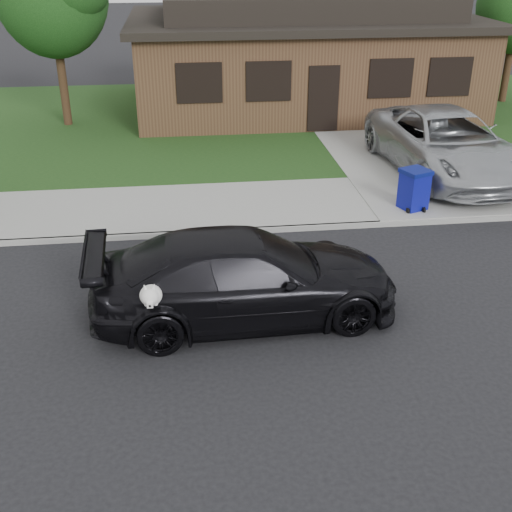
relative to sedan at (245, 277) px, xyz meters
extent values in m
plane|color=black|center=(-0.28, -0.05, -0.76)|extent=(120.00, 120.00, 0.00)
cube|color=gray|center=(-0.28, 4.95, -0.70)|extent=(60.00, 3.00, 0.12)
cube|color=gray|center=(-0.28, 3.45, -0.70)|extent=(60.00, 0.12, 0.12)
cube|color=#193814|center=(-0.28, 12.95, -0.70)|extent=(60.00, 13.00, 0.13)
cube|color=gray|center=(5.72, 9.95, -0.69)|extent=(4.50, 13.00, 0.14)
imported|color=black|center=(0.01, 0.00, 0.00)|extent=(5.37, 2.43, 1.53)
ellipsoid|color=white|center=(-1.53, -1.00, 0.32)|extent=(0.34, 0.40, 0.30)
sphere|color=white|center=(-1.53, -1.23, 0.42)|extent=(0.26, 0.26, 0.26)
cube|color=white|center=(-1.53, -1.35, 0.38)|extent=(0.09, 0.12, 0.08)
sphere|color=black|center=(-1.53, -1.41, 0.38)|extent=(0.04, 0.04, 0.04)
cone|color=white|center=(-1.60, -1.18, 0.56)|extent=(0.11, 0.11, 0.14)
cone|color=white|center=(-1.47, -1.18, 0.56)|extent=(0.11, 0.11, 0.14)
imported|color=#ABAEB2|center=(6.12, 6.49, 0.21)|extent=(3.13, 6.15, 1.66)
cube|color=#0B1082|center=(4.45, 4.11, -0.20)|extent=(0.70, 0.70, 0.88)
cube|color=#081160|center=(4.45, 4.11, 0.29)|extent=(0.76, 0.76, 0.10)
cylinder|color=black|center=(4.25, 3.84, -0.58)|extent=(0.10, 0.15, 0.14)
cylinder|color=black|center=(4.64, 3.84, -0.58)|extent=(0.10, 0.15, 0.14)
cube|color=#422B1C|center=(3.72, 14.95, 0.87)|extent=(12.00, 8.00, 3.00)
cube|color=black|center=(3.72, 14.95, 2.49)|extent=(12.60, 8.60, 0.25)
cube|color=black|center=(3.72, 14.95, 3.02)|extent=(10.00, 6.50, 0.80)
cube|color=black|center=(3.72, 10.92, 0.47)|extent=(1.00, 0.06, 2.10)
cube|color=black|center=(-0.28, 10.93, 1.07)|extent=(1.30, 0.05, 1.10)
cube|color=black|center=(1.92, 10.93, 1.07)|extent=(1.30, 0.05, 1.10)
cube|color=black|center=(5.92, 10.93, 1.07)|extent=(1.30, 0.05, 1.10)
cube|color=black|center=(7.92, 10.93, 1.07)|extent=(1.30, 0.05, 1.10)
cylinder|color=#332114|center=(-4.78, 12.95, 0.60)|extent=(0.28, 0.28, 2.48)
cylinder|color=#332114|center=(11.72, 14.45, 0.38)|extent=(0.28, 0.28, 2.03)
camera|label=1|loc=(-0.97, -9.55, 5.20)|focal=45.00mm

